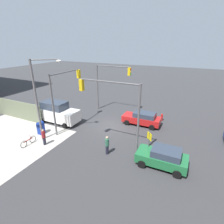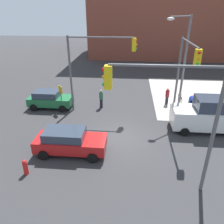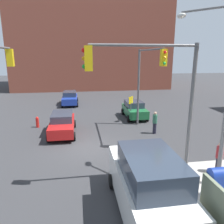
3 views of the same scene
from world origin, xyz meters
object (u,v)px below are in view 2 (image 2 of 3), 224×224
at_px(mailbox_blue, 192,104).
at_px(bicycle_leaning_on_fence, 180,99).
at_px(traffic_signal_ne_corner, 185,67).
at_px(traffic_signal_se_corner, 173,107).
at_px(hatchback_red, 69,141).
at_px(street_lamp_corner, 183,58).
at_px(van_white_delivery, 210,115).
at_px(coupe_green, 50,99).
at_px(fire_hydrant, 25,167).
at_px(pedestrian_waiting, 101,98).
at_px(pedestrian_crossing, 167,96).
at_px(traffic_signal_nw_corner, 95,59).

bearing_deg(mailbox_blue, bicycle_leaning_on_fence, 105.28).
relative_size(traffic_signal_ne_corner, mailbox_blue, 4.55).
height_order(traffic_signal_se_corner, traffic_signal_ne_corner, same).
bearing_deg(traffic_signal_se_corner, hatchback_red, 155.73).
bearing_deg(traffic_signal_se_corner, street_lamp_corner, 76.76).
bearing_deg(van_white_delivery, coupe_green, 167.51).
distance_m(traffic_signal_ne_corner, bicycle_leaning_on_fence, 6.36).
bearing_deg(mailbox_blue, van_white_delivery, -81.51).
height_order(mailbox_blue, bicycle_leaning_on_fence, mailbox_blue).
distance_m(hatchback_red, van_white_delivery, 10.45).
distance_m(mailbox_blue, bicycle_leaning_on_fence, 2.32).
xyz_separation_m(fire_hydrant, pedestrian_waiting, (3.00, 9.40, 0.44)).
height_order(street_lamp_corner, pedestrian_crossing, street_lamp_corner).
bearing_deg(traffic_signal_ne_corner, van_white_delivery, -20.20).
bearing_deg(street_lamp_corner, fire_hydrant, -135.48).
height_order(fire_hydrant, van_white_delivery, van_white_delivery).
xyz_separation_m(fire_hydrant, van_white_delivery, (11.68, 6.00, 0.79)).
bearing_deg(coupe_green, traffic_signal_ne_corner, -10.94).
xyz_separation_m(coupe_green, bicycle_leaning_on_fence, (12.34, 2.42, -0.50)).
relative_size(traffic_signal_nw_corner, van_white_delivery, 1.20).
relative_size(traffic_signal_nw_corner, hatchback_red, 1.45).
distance_m(traffic_signal_ne_corner, mailbox_blue, 4.84).
xyz_separation_m(hatchback_red, pedestrian_waiting, (1.06, 7.17, 0.08)).
relative_size(traffic_signal_ne_corner, coupe_green, 1.65).
height_order(traffic_signal_nw_corner, pedestrian_crossing, traffic_signal_nw_corner).
height_order(traffic_signal_se_corner, bicycle_leaning_on_fence, traffic_signal_se_corner).
bearing_deg(traffic_signal_se_corner, pedestrian_crossing, 81.50).
distance_m(street_lamp_corner, hatchback_red, 11.63).
xyz_separation_m(traffic_signal_ne_corner, fire_hydrant, (-9.50, -6.80, -4.12)).
bearing_deg(pedestrian_crossing, coupe_green, -20.14).
distance_m(traffic_signal_nw_corner, pedestrian_crossing, 7.81).
height_order(hatchback_red, bicycle_leaning_on_fence, hatchback_red).
height_order(hatchback_red, van_white_delivery, van_white_delivery).
bearing_deg(street_lamp_corner, traffic_signal_se_corner, -103.24).
bearing_deg(fire_hydrant, street_lamp_corner, 44.52).
relative_size(traffic_signal_nw_corner, pedestrian_crossing, 3.93).
bearing_deg(van_white_delivery, traffic_signal_ne_corner, 159.80).
bearing_deg(traffic_signal_ne_corner, bicycle_leaning_on_fence, 76.54).
relative_size(van_white_delivery, pedestrian_crossing, 3.27).
relative_size(mailbox_blue, pedestrian_waiting, 0.81).
distance_m(pedestrian_waiting, bicycle_leaning_on_fence, 7.88).
bearing_deg(traffic_signal_nw_corner, street_lamp_corner, 8.30).
relative_size(traffic_signal_se_corner, street_lamp_corner, 0.81).
bearing_deg(pedestrian_waiting, street_lamp_corner, -66.51).
xyz_separation_m(street_lamp_corner, hatchback_red, (-7.99, -7.52, -3.86)).
bearing_deg(traffic_signal_ne_corner, mailbox_blue, 54.67).
xyz_separation_m(street_lamp_corner, pedestrian_waiting, (-6.92, -0.36, -3.78)).
distance_m(van_white_delivery, pedestrian_crossing, 5.33).
height_order(pedestrian_crossing, bicycle_leaning_on_fence, pedestrian_crossing).
bearing_deg(traffic_signal_se_corner, fire_hydrant, 177.73).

